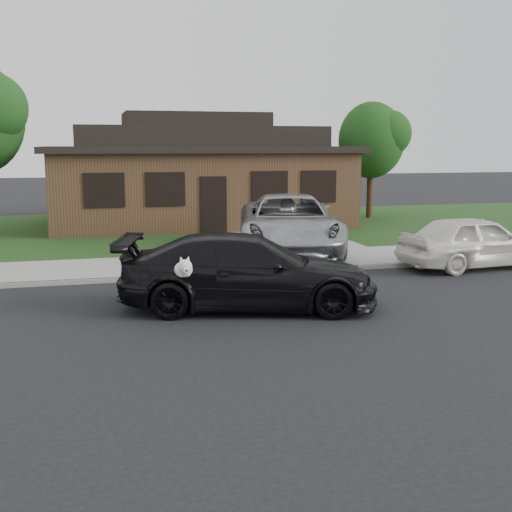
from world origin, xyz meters
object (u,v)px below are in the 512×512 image
object	(u,v)px
white_compact	(475,241)
sedan	(248,272)
recycling_bin	(288,245)
minivan	(289,224)

from	to	relation	value
white_compact	sedan	bearing A→B (deg)	106.26
white_compact	recycling_bin	size ratio (longest dim) A/B	4.88
minivan	recycling_bin	xyz separation A→B (m)	(-0.42, -1.29, -0.46)
sedan	minivan	xyz separation A→B (m)	(2.75, 5.86, 0.24)
sedan	minivan	bearing A→B (deg)	-10.79
sedan	recycling_bin	xyz separation A→B (m)	(2.33, 4.57, -0.21)
sedan	recycling_bin	distance (m)	5.13
white_compact	recycling_bin	world-z (taller)	white_compact
sedan	minivan	size ratio (longest dim) A/B	0.90
recycling_bin	white_compact	bearing A→B (deg)	2.55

